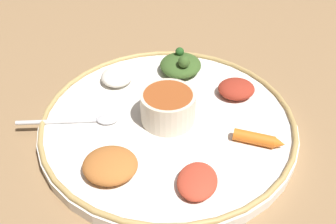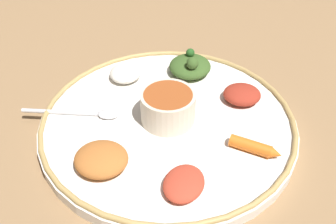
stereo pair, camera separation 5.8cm
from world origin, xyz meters
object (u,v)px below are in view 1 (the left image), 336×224
at_px(center_bowl, 168,106).
at_px(spoon, 84,120).
at_px(carrot_near_spoon, 258,139).
at_px(greens_pile, 181,65).

bearing_deg(center_bowl, spoon, 41.82).
bearing_deg(center_bowl, carrot_near_spoon, -163.69).
height_order(greens_pile, carrot_near_spoon, greens_pile).
bearing_deg(carrot_near_spoon, center_bowl, 16.31).
height_order(center_bowl, carrot_near_spoon, center_bowl).
bearing_deg(greens_pile, center_bowl, 118.80).
height_order(spoon, greens_pile, greens_pile).
height_order(center_bowl, greens_pile, center_bowl).
bearing_deg(spoon, greens_pile, -98.97).
relative_size(spoon, greens_pile, 1.32).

